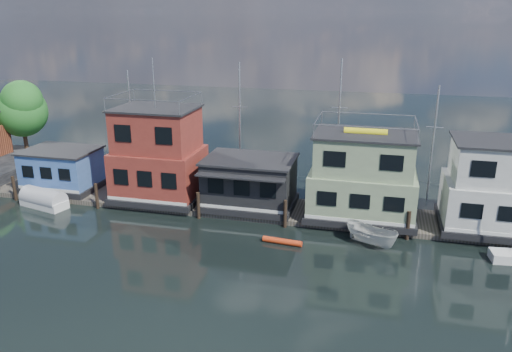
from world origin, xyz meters
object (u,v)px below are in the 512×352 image
(red_kayak, at_px, (282,241))
(tarp_runabout, at_px, (44,200))
(houseboat_red, at_px, (158,156))
(houseboat_dark, at_px, (250,182))
(houseboat_blue, at_px, (62,169))
(houseboat_green, at_px, (362,178))
(motorboat, at_px, (372,235))
(houseboat_white, at_px, (503,188))

(red_kayak, xyz_separation_m, tarp_runabout, (-20.94, 2.17, 0.43))
(houseboat_red, bearing_deg, houseboat_dark, -0.14)
(houseboat_blue, distance_m, red_kayak, 22.22)
(houseboat_dark, distance_m, houseboat_green, 9.07)
(motorboat, bearing_deg, tarp_runabout, 118.35)
(houseboat_blue, height_order, houseboat_dark, houseboat_dark)
(houseboat_red, xyz_separation_m, houseboat_green, (17.00, 0.00, -0.55))
(houseboat_white, height_order, motorboat, houseboat_white)
(houseboat_green, height_order, motorboat, houseboat_green)
(tarp_runabout, bearing_deg, houseboat_dark, 25.86)
(houseboat_red, relative_size, houseboat_green, 1.41)
(houseboat_green, distance_m, tarp_runabout, 26.48)
(motorboat, xyz_separation_m, tarp_runabout, (-27.07, 0.91, -0.15))
(houseboat_white, bearing_deg, houseboat_green, 180.00)
(houseboat_green, xyz_separation_m, red_kayak, (-5.13, -5.73, -3.34))
(motorboat, bearing_deg, red_kayak, 131.94)
(motorboat, distance_m, tarp_runabout, 27.09)
(houseboat_dark, bearing_deg, houseboat_white, 0.06)
(houseboat_red, height_order, red_kayak, houseboat_red)
(houseboat_dark, bearing_deg, houseboat_red, 179.86)
(houseboat_blue, xyz_separation_m, red_kayak, (21.37, -5.73, -2.00))
(houseboat_blue, xyz_separation_m, motorboat, (27.50, -4.46, -1.42))
(motorboat, bearing_deg, houseboat_dark, 96.31)
(houseboat_dark, relative_size, motorboat, 1.82)
(houseboat_blue, bearing_deg, houseboat_white, 0.00)
(red_kayak, bearing_deg, tarp_runabout, 179.61)
(houseboat_white, height_order, tarp_runabout, houseboat_white)
(houseboat_dark, height_order, houseboat_white, houseboat_white)
(red_kayak, distance_m, tarp_runabout, 21.06)
(houseboat_blue, bearing_deg, houseboat_green, 0.00)
(red_kayak, distance_m, motorboat, 6.28)
(houseboat_red, distance_m, motorboat, 18.84)
(houseboat_dark, xyz_separation_m, tarp_runabout, (-17.07, -3.54, -1.78))
(motorboat, bearing_deg, houseboat_red, 106.35)
(houseboat_red, distance_m, red_kayak, 13.74)
(houseboat_dark, bearing_deg, houseboat_green, 0.12)
(houseboat_blue, bearing_deg, houseboat_red, 0.00)
(houseboat_blue, relative_size, houseboat_green, 0.76)
(houseboat_white, bearing_deg, motorboat, -153.62)
(houseboat_green, relative_size, red_kayak, 2.95)
(houseboat_dark, bearing_deg, tarp_runabout, -168.29)
(houseboat_red, height_order, houseboat_green, houseboat_red)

